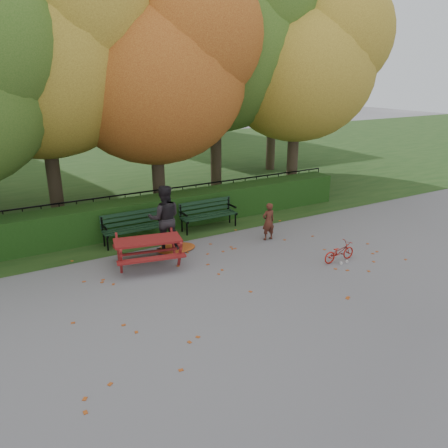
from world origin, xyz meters
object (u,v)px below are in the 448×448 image
tree_c (166,66)px  tree_g (283,56)px  bicycle (339,252)px  adult (164,218)px  tree_d (228,34)px  bench_right (208,212)px  picnic_table (148,245)px  child (268,221)px  tree_e (308,60)px  tree_b (51,45)px  bench_left (133,225)px

tree_c → tree_g: size_ratio=0.94×
tree_c → bicycle: (2.02, -6.22, -4.57)m
tree_g → adult: bearing=-142.1°
tree_d → bench_right: bearing=-128.2°
tree_c → tree_g: tree_g is taller
picnic_table → child: size_ratio=1.69×
picnic_table → child: (3.68, -0.01, 0.01)m
child → bicycle: child is taller
tree_d → adult: (-4.63, -4.55, -5.06)m
tree_e → picnic_table: (-8.04, -3.83, -4.53)m
tree_b → child: (4.61, -4.81, -4.85)m
child → adult: (-2.91, 0.74, 0.36)m
tree_e → bench_right: tree_e is taller
bicycle → adult: bearing=50.2°
bench_left → adult: adult is taller
tree_c → bench_right: tree_c is taller
tree_c → bench_left: tree_c is taller
bench_left → bicycle: 5.75m
tree_d → tree_b: bearing=-175.6°
bench_right → picnic_table: size_ratio=0.96×
tree_b → bench_left: size_ratio=4.88×
bench_right → bicycle: 4.34m
adult → tree_e: bearing=-138.2°
tree_d → child: 7.77m
tree_b → tree_g: 11.19m
tree_d → bench_left: (-5.18, -3.53, -5.46)m
tree_e → child: size_ratio=7.32×
bicycle → tree_e: bearing=-31.9°
tree_c → picnic_table: bearing=-120.3°
tree_g → tree_b: bearing=-164.4°
tree_g → tree_e: bearing=-114.4°
tree_b → bench_left: (1.14, -3.04, -4.88)m
child → tree_b: bearing=-43.9°
tree_b → bench_right: 6.76m
tree_c → tree_d: (3.04, 1.27, 1.16)m
tree_b → bench_left: bearing=-69.4°
bench_right → tree_d: bearing=51.8°
child → adult: 3.03m
tree_e → bench_right: (-5.42, -2.07, -4.56)m
picnic_table → adult: bearing=55.4°
tree_e → child: (-4.36, -3.83, -4.53)m
tree_d → picnic_table: bearing=-135.6°
tree_d → tree_e: (2.64, -1.46, -0.90)m
bench_right → tree_c: bearing=96.7°
tree_e → adult: bearing=-157.0°
bicycle → tree_c: bearing=17.4°
child → bicycle: (0.69, -2.20, -0.30)m
tree_b → tree_e: bearing=-6.2°
tree_d → adult: size_ratio=5.21×
tree_c → bicycle: tree_c is taller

